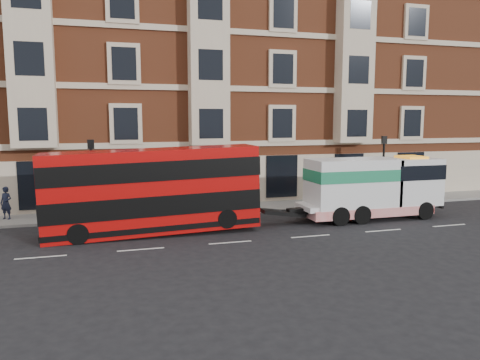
% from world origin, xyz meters
% --- Properties ---
extents(ground, '(120.00, 120.00, 0.00)m').
position_xyz_m(ground, '(0.00, 0.00, 0.00)').
color(ground, black).
rests_on(ground, ground).
extents(sidewalk, '(90.00, 3.00, 0.15)m').
position_xyz_m(sidewalk, '(0.00, 7.50, 0.07)').
color(sidewalk, slate).
rests_on(sidewalk, ground).
extents(victorian_terrace, '(45.00, 12.00, 20.40)m').
position_xyz_m(victorian_terrace, '(0.50, 15.00, 10.07)').
color(victorian_terrace, brown).
rests_on(victorian_terrace, ground).
extents(lamp_post_west, '(0.35, 0.15, 4.35)m').
position_xyz_m(lamp_post_west, '(-6.00, 6.20, 2.68)').
color(lamp_post_west, black).
rests_on(lamp_post_west, sidewalk).
extents(lamp_post_east, '(0.35, 0.15, 4.35)m').
position_xyz_m(lamp_post_east, '(12.00, 6.20, 2.68)').
color(lamp_post_east, black).
rests_on(lamp_post_east, sidewalk).
extents(double_decker_bus, '(10.24, 2.35, 4.14)m').
position_xyz_m(double_decker_bus, '(-3.16, 2.71, 2.19)').
color(double_decker_bus, '#B30B09').
rests_on(double_decker_bus, ground).
extents(tow_truck, '(8.19, 2.42, 3.41)m').
position_xyz_m(tow_truck, '(8.90, 2.71, 1.81)').
color(tow_truck, silver).
rests_on(tow_truck, ground).
extents(pedestrian, '(0.78, 0.68, 1.79)m').
position_xyz_m(pedestrian, '(-10.55, 7.68, 1.04)').
color(pedestrian, black).
rests_on(pedestrian, sidewalk).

